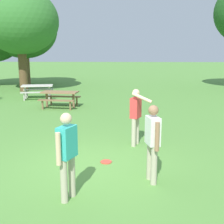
# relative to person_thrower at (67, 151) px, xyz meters

# --- Properties ---
(ground_plane) EXTENTS (120.00, 120.00, 0.00)m
(ground_plane) POSITION_rel_person_thrower_xyz_m (0.19, 1.62, -0.94)
(ground_plane) COLOR #568E3D
(person_thrower) EXTENTS (0.35, 0.57, 1.64)m
(person_thrower) POSITION_rel_person_thrower_xyz_m (0.00, 0.00, 0.00)
(person_thrower) COLOR #B7AD93
(person_thrower) RESTS_ON ground
(person_catcher) EXTENTS (0.61, 0.78, 1.64)m
(person_catcher) POSITION_rel_person_thrower_xyz_m (1.35, 3.21, 0.02)
(person_catcher) COLOR #B7AD93
(person_catcher) RESTS_ON ground
(person_bystander) EXTENTS (0.31, 0.59, 1.64)m
(person_bystander) POSITION_rel_person_thrower_xyz_m (1.60, 0.81, 0.00)
(person_bystander) COLOR #B7AD93
(person_bystander) RESTS_ON ground
(frisbee) EXTENTS (0.28, 0.28, 0.03)m
(frisbee) POSITION_rel_person_thrower_xyz_m (0.58, 1.83, -0.93)
(frisbee) COLOR #E04733
(frisbee) RESTS_ON ground
(picnic_table_near) EXTENTS (1.83, 1.57, 0.77)m
(picnic_table_near) POSITION_rel_person_thrower_xyz_m (-2.07, 8.72, -0.38)
(picnic_table_near) COLOR olive
(picnic_table_near) RESTS_ON ground
(picnic_table_far) EXTENTS (1.94, 1.72, 0.77)m
(picnic_table_far) POSITION_rel_person_thrower_xyz_m (-3.90, 11.21, -0.38)
(picnic_table_far) COLOR beige
(picnic_table_far) RESTS_ON ground
(tree_broad_center) EXTENTS (4.92, 4.92, 6.25)m
(tree_broad_center) POSITION_rel_person_thrower_xyz_m (-6.57, 17.36, 3.19)
(tree_broad_center) COLOR brown
(tree_broad_center) RESTS_ON ground
(tree_far_right) EXTENTS (4.92, 4.92, 6.60)m
(tree_far_right) POSITION_rel_person_thrower_xyz_m (-5.71, 14.21, 3.54)
(tree_far_right) COLOR brown
(tree_far_right) RESTS_ON ground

